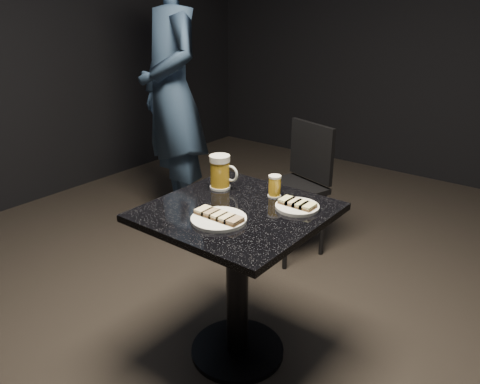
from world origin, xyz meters
name	(u,v)px	position (x,y,z in m)	size (l,w,h in m)	color
floor	(237,352)	(0.00, 0.00, 0.00)	(6.00, 6.00, 0.00)	black
plate_large	(219,219)	(0.01, -0.13, 0.76)	(0.22, 0.22, 0.01)	white
plate_small	(297,207)	(0.20, 0.16, 0.76)	(0.19, 0.19, 0.01)	white
patron	(172,93)	(-1.32, 0.92, 0.96)	(0.70, 0.46, 1.92)	navy
table	(237,259)	(0.00, 0.00, 0.51)	(0.70, 0.70, 0.75)	black
beer_mug	(221,172)	(-0.21, 0.14, 0.83)	(0.14, 0.10, 0.16)	silver
beer_tumbler	(275,186)	(0.05, 0.21, 0.80)	(0.06, 0.06, 0.10)	silver
chair	(298,180)	(-0.32, 1.03, 0.50)	(0.46, 0.46, 0.85)	black
canapes_on_plate_large	(219,215)	(0.01, -0.13, 0.77)	(0.21, 0.07, 0.02)	#4C3521
canapes_on_plate_small	(297,203)	(0.20, 0.16, 0.77)	(0.15, 0.07, 0.02)	#4C3521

